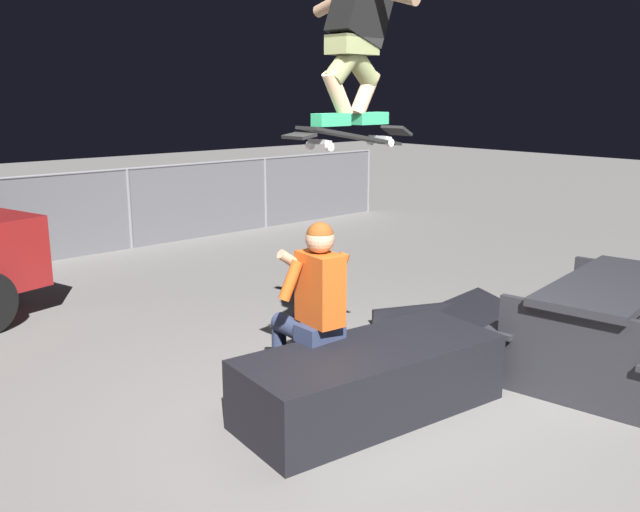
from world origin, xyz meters
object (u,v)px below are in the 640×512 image
at_px(skater_airborne, 358,27).
at_px(kicker_ramp, 457,327).
at_px(skateboard, 351,137).
at_px(ledge_box_main, 370,380).
at_px(picnic_table_back, 610,313).
at_px(person_sitting_on_ledge, 311,301).

bearing_deg(skater_airborne, kicker_ramp, 12.78).
xyz_separation_m(skateboard, skater_airborne, (0.06, 0.00, 0.69)).
relative_size(ledge_box_main, skater_airborne, 1.67).
xyz_separation_m(skater_airborne, kicker_ramp, (1.70, 0.39, -2.51)).
distance_m(kicker_ramp, picnic_table_back, 1.42).
bearing_deg(person_sitting_on_ledge, skateboard, -59.33).
height_order(ledge_box_main, skater_airborne, skater_airborne).
height_order(skateboard, skater_airborne, skater_airborne).
bearing_deg(skater_airborne, picnic_table_back, -27.51).
relative_size(ledge_box_main, person_sitting_on_ledge, 1.42).
distance_m(skateboard, kicker_ramp, 2.56).
height_order(person_sitting_on_ledge, picnic_table_back, person_sitting_on_ledge).
xyz_separation_m(person_sitting_on_ledge, skater_airborne, (0.20, -0.24, 1.84)).
bearing_deg(person_sitting_on_ledge, ledge_box_main, -72.35).
distance_m(ledge_box_main, skater_airborne, 2.34).
bearing_deg(kicker_ramp, picnic_table_back, -84.18).
bearing_deg(ledge_box_main, kicker_ramp, 18.84).
relative_size(ledge_box_main, skateboard, 1.83).
bearing_deg(skater_airborne, ledge_box_main, -104.47).
distance_m(person_sitting_on_ledge, skateboard, 1.19).
bearing_deg(kicker_ramp, person_sitting_on_ledge, -175.55).
height_order(kicker_ramp, picnic_table_back, picnic_table_back).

